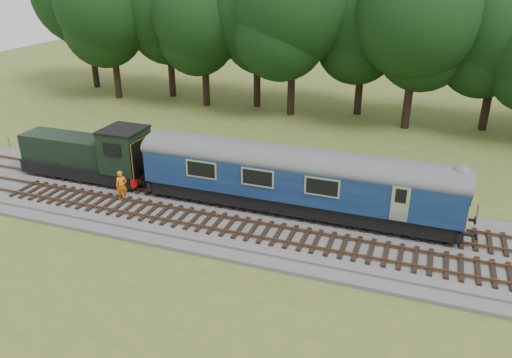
% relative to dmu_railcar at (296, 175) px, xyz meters
% --- Properties ---
extents(ground, '(120.00, 120.00, 0.00)m').
position_rel_dmu_railcar_xyz_m(ground, '(-0.10, -1.40, -2.61)').
color(ground, '#4D6324').
rests_on(ground, ground).
extents(ballast, '(70.00, 7.00, 0.35)m').
position_rel_dmu_railcar_xyz_m(ballast, '(-0.10, -1.40, -2.43)').
color(ballast, '#4C4C4F').
rests_on(ballast, ground).
extents(track_north, '(67.20, 2.40, 0.21)m').
position_rel_dmu_railcar_xyz_m(track_north, '(-0.10, -0.00, -2.19)').
color(track_north, black).
rests_on(track_north, ballast).
extents(track_south, '(67.20, 2.40, 0.21)m').
position_rel_dmu_railcar_xyz_m(track_south, '(-0.10, -3.00, -2.19)').
color(track_south, black).
rests_on(track_south, ballast).
extents(fence, '(64.00, 0.12, 1.00)m').
position_rel_dmu_railcar_xyz_m(fence, '(-0.10, 3.10, -2.61)').
color(fence, '#6B6054').
rests_on(fence, ground).
extents(tree_line, '(70.00, 8.00, 18.00)m').
position_rel_dmu_railcar_xyz_m(tree_line, '(-0.10, 20.60, -2.61)').
color(tree_line, black).
rests_on(tree_line, ground).
extents(dmu_railcar, '(18.05, 2.86, 3.88)m').
position_rel_dmu_railcar_xyz_m(dmu_railcar, '(0.00, 0.00, 0.00)').
color(dmu_railcar, black).
rests_on(dmu_railcar, ground).
extents(shunter_loco, '(8.91, 2.60, 3.38)m').
position_rel_dmu_railcar_xyz_m(shunter_loco, '(-13.93, 0.00, -0.63)').
color(shunter_loco, black).
rests_on(shunter_loco, ground).
extents(worker, '(0.80, 0.76, 1.84)m').
position_rel_dmu_railcar_xyz_m(worker, '(-10.22, -2.13, -1.33)').
color(worker, orange).
rests_on(worker, ballast).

